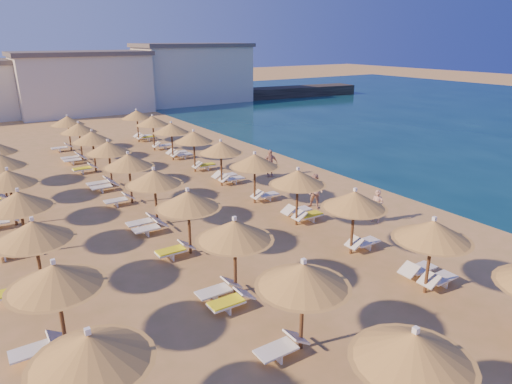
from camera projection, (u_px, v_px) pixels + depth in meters
ground at (284, 249)px, 19.96m from camera, size 220.00×220.00×0.00m
jetty at (267, 93)px, 70.02m from camera, size 30.26×7.75×1.50m
hotel_blocks at (91, 81)px, 56.91m from camera, size 46.14×10.51×8.10m
parasol_row_east at (255, 161)px, 24.79m from camera, size 2.78×40.59×2.96m
parasol_row_west at (154, 178)px, 21.81m from camera, size 2.78×40.59×2.96m
parasol_row_inland at (19, 201)px, 18.78m from camera, size 2.78×25.47×2.96m
loungers at (182, 213)px, 23.09m from camera, size 14.61×39.35×0.66m
beachgoer_c at (270, 163)px, 30.23m from camera, size 1.15×0.75×1.82m
beachgoer_a at (377, 206)px, 22.68m from camera, size 0.61×0.72×1.68m
beachgoer_b at (315, 191)px, 24.47m from camera, size 1.03×1.14×1.91m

